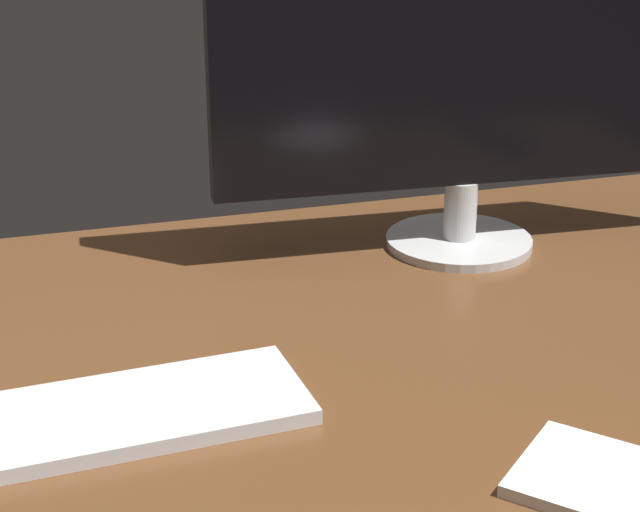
# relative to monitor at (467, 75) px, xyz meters

# --- Properties ---
(desk) EXTENTS (1.40, 0.84, 0.02)m
(desk) POSITION_rel_monitor_xyz_m (-0.27, -0.22, -0.23)
(desk) COLOR brown
(desk) RESTS_ON ground
(monitor) EXTENTS (0.63, 0.19, 0.39)m
(monitor) POSITION_rel_monitor_xyz_m (0.00, 0.00, 0.00)
(monitor) COLOR silver
(monitor) RESTS_ON desk
(keyboard) EXTENTS (0.38, 0.16, 0.01)m
(keyboard) POSITION_rel_monitor_xyz_m (-0.48, -0.31, -0.21)
(keyboard) COLOR silver
(keyboard) RESTS_ON desk
(notepad) EXTENTS (0.19, 0.19, 0.01)m
(notepad) POSITION_rel_monitor_xyz_m (-0.10, -0.53, -0.21)
(notepad) COLOR white
(notepad) RESTS_ON desk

